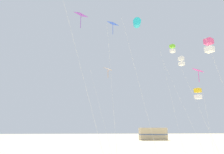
% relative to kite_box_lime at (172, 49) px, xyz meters
% --- Properties ---
extents(kite_box_lime, '(2.19, 2.19, 14.42)m').
position_rel_kite_box_lime_xyz_m(kite_box_lime, '(0.00, 0.00, 0.00)').
color(kite_box_lime, silver).
rests_on(kite_box_lime, ground).
extents(kite_box_white, '(3.30, 3.18, 11.84)m').
position_rel_kite_box_lime_xyz_m(kite_box_white, '(0.20, -2.14, -2.56)').
color(kite_box_white, silver).
rests_on(kite_box_white, ground).
extents(kite_diamond_orange, '(3.08, 3.08, 10.66)m').
position_rel_kite_box_lime_xyz_m(kite_diamond_orange, '(-9.39, -0.33, -3.82)').
color(kite_diamond_orange, silver).
rests_on(kite_diamond_orange, ground).
extents(kite_diamond_blue, '(1.25, 1.25, 13.21)m').
position_rel_kite_box_lime_xyz_m(kite_diamond_blue, '(-9.50, -8.21, -1.46)').
color(kite_diamond_blue, silver).
rests_on(kite_diamond_blue, ground).
extents(kite_box_gold, '(1.53, 1.53, 6.92)m').
position_rel_kite_box_lime_xyz_m(kite_box_gold, '(0.03, -5.93, -7.46)').
color(kite_box_gold, silver).
rests_on(kite_box_gold, ground).
extents(kite_tube_cyan, '(2.74, 2.95, 13.19)m').
position_rel_kite_box_lime_xyz_m(kite_tube_cyan, '(-7.31, -9.54, -1.31)').
color(kite_tube_cyan, silver).
rests_on(kite_tube_cyan, ground).
extents(kite_box_rainbow, '(2.75, 1.96, 9.92)m').
position_rel_kite_box_lime_xyz_m(kite_box_rainbow, '(-1.90, -12.10, -4.47)').
color(kite_box_rainbow, silver).
rests_on(kite_box_rainbow, ground).
extents(kite_diamond_violet, '(3.41, 2.79, 12.03)m').
position_rel_kite_box_lime_xyz_m(kite_diamond_violet, '(-12.45, -11.80, -2.56)').
color(kite_diamond_violet, silver).
rests_on(kite_diamond_violet, ground).
extents(kite_diamond_magenta, '(2.47, 2.47, 8.51)m').
position_rel_kite_box_lime_xyz_m(kite_diamond_magenta, '(-1.00, -8.31, -5.82)').
color(kite_diamond_magenta, silver).
rests_on(kite_diamond_magenta, ground).
extents(rv_van_tan, '(6.44, 2.34, 2.80)m').
position_rel_kite_box_lime_xyz_m(rv_van_tan, '(3.38, 23.16, -12.41)').
color(rv_van_tan, '#C6B28C').
rests_on(rv_van_tan, ground).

